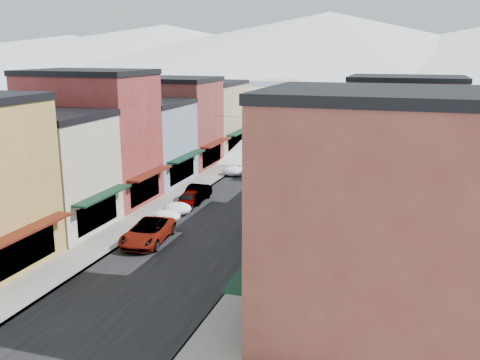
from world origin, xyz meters
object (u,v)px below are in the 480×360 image
Objects in this scene: car_silver_sedan at (189,199)px; fire_hydrant at (255,263)px; trash_can at (281,218)px; car_dark_hatch at (196,194)px; streetlamp_near at (301,174)px; car_white_suv at (148,232)px; car_green_sedan at (257,222)px.

fire_hydrant is (10.01, -12.35, -0.22)m from car_silver_sedan.
fire_hydrant is at bearing -86.94° from trash_can.
car_dark_hatch reaches higher than trash_can.
car_dark_hatch is 6.49× the size of fire_hydrant.
streetlamp_near reaches higher than trash_can.
car_green_sedan is (7.14, 5.27, -0.13)m from car_white_suv.
car_dark_hatch is 1.23× the size of streetlamp_near.
car_dark_hatch is at bearing 154.55° from trash_can.
fire_hydrant is (2.07, -7.84, -0.22)m from car_green_sedan.
streetlamp_near is (8.70, 15.04, 1.76)m from car_white_suv.
trash_can is (8.70, 6.96, -0.20)m from car_white_suv.
car_green_sedan is 2.31m from trash_can.
car_white_suv reaches higher than car_dark_hatch.
streetlamp_near reaches higher than car_white_suv.
streetlamp_near is (-0.51, 17.61, 2.12)m from fire_hydrant.
car_green_sedan is 1.11× the size of streetlamp_near.
car_silver_sedan is at bearing 88.59° from car_white_suv.
car_silver_sedan reaches higher than trash_can.
car_green_sedan reaches higher than car_silver_sedan.
trash_can is (9.50, -4.52, -0.14)m from car_dark_hatch.
car_white_suv is 1.56× the size of streetlamp_near.
car_white_suv reaches higher than car_silver_sedan.
car_green_sedan is at bearing 30.36° from car_white_suv.
fire_hydrant is 0.19× the size of streetlamp_near.
car_dark_hatch is 4.89× the size of trash_can.
car_dark_hatch reaches higher than car_silver_sedan.
trash_can is at bearing 32.58° from car_white_suv.
fire_hydrant is at bearing -53.11° from car_silver_sedan.
streetlamp_near reaches higher than car_green_sedan.
streetlamp_near is at bearing 19.26° from car_dark_hatch.
car_white_suv is 1.46× the size of car_silver_sedan.
car_green_sedan is at bearing -39.35° from car_dark_hatch.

